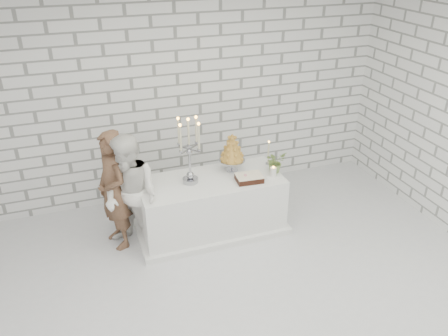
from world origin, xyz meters
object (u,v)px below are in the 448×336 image
(cake_table, at_px, (211,205))
(croquembouche, at_px, (232,152))
(bride, at_px, (131,195))
(groom, at_px, (114,191))
(candelabra, at_px, (189,151))

(cake_table, xyz_separation_m, croquembouche, (0.33, 0.14, 0.64))
(cake_table, distance_m, bride, 1.07)
(cake_table, height_order, groom, groom)
(cake_table, xyz_separation_m, groom, (-1.18, 0.11, 0.38))
(croquembouche, bearing_deg, candelabra, -169.20)
(croquembouche, bearing_deg, groom, -179.01)
(bride, distance_m, candelabra, 0.86)
(cake_table, distance_m, groom, 1.25)
(groom, height_order, croquembouche, groom)
(bride, xyz_separation_m, candelabra, (0.75, 0.08, 0.42))
(cake_table, relative_size, candelabra, 2.12)
(groom, xyz_separation_m, croquembouche, (1.52, 0.03, 0.25))
(candelabra, bearing_deg, groom, 174.71)
(candelabra, bearing_deg, cake_table, -5.63)
(bride, xyz_separation_m, croquembouche, (1.33, 0.19, 0.26))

